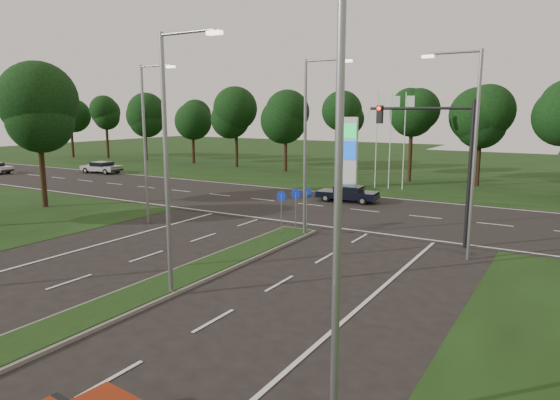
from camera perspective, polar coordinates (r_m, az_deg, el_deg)
The scene contains 15 objects.
verge_far at distance 63.14m, azimuth 19.16°, elevation 3.66°, with size 160.00×50.00×0.02m, color black.
cross_road at distance 33.70m, azimuth 8.04°, elevation -1.05°, with size 160.00×12.00×0.02m, color black.
median_kerb at distance 17.75m, azimuth -18.75°, elevation -11.56°, with size 2.00×26.00×0.12m, color slate.
streetlight_median_near at distance 17.25m, azimuth -12.45°, elevation 5.30°, with size 2.53×0.22×9.00m.
streetlight_median_far at distance 25.44m, azimuth 3.29°, elevation 6.98°, with size 2.53×0.22×9.00m.
streetlight_left_far at distance 29.46m, azimuth -14.97°, elevation 7.08°, with size 2.53×0.22×9.00m.
streetlight_right_far at distance 22.89m, azimuth 20.94°, elevation 5.99°, with size 2.53×0.22×9.00m.
streetlight_right_near at distance 9.49m, azimuth 5.57°, elevation 1.75°, with size 2.53×0.22×9.00m.
traffic_signal at distance 25.19m, azimuth 18.08°, elevation 5.50°, with size 5.10×0.42×7.00m.
median_signs at distance 26.66m, azimuth 1.71°, elevation -0.15°, with size 1.16×1.76×2.38m.
gas_pylon at distance 43.01m, azimuth 8.23°, elevation 5.64°, with size 5.80×1.26×8.00m.
tree_left_far at distance 36.89m, azimuth -25.69°, elevation 8.57°, with size 5.20×5.20×8.86m.
treeline_far at distance 48.13m, azimuth 15.93°, elevation 10.15°, with size 6.00×6.00×9.90m.
navy_sedan at distance 36.30m, azimuth 7.75°, elevation 0.76°, with size 4.41×2.12×1.17m.
far_car_a at distance 56.04m, azimuth -19.74°, elevation 3.56°, with size 4.47×2.30×1.24m.
Camera 1 is at (12.82, -6.49, 6.44)m, focal length 32.00 mm.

